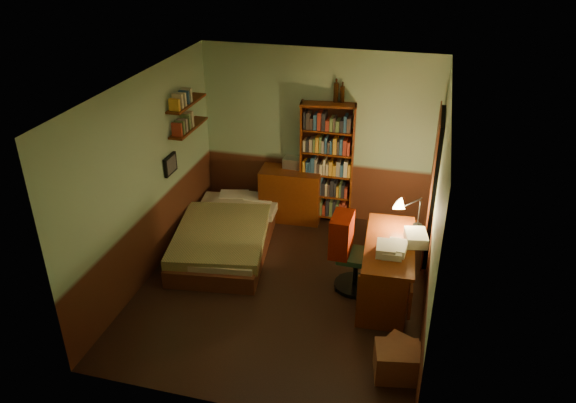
% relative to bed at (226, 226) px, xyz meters
% --- Properties ---
extents(floor, '(3.50, 4.00, 0.02)m').
position_rel_bed_xyz_m(floor, '(1.03, -0.74, -0.33)').
color(floor, black).
rests_on(floor, ground).
extents(ceiling, '(3.50, 4.00, 0.02)m').
position_rel_bed_xyz_m(ceiling, '(1.03, -0.74, 2.29)').
color(ceiling, silver).
rests_on(ceiling, wall_back).
extents(wall_back, '(3.50, 0.02, 2.60)m').
position_rel_bed_xyz_m(wall_back, '(1.03, 1.27, 0.98)').
color(wall_back, '#8BAD87').
rests_on(wall_back, ground).
extents(wall_left, '(0.02, 4.00, 2.60)m').
position_rel_bed_xyz_m(wall_left, '(-0.73, -0.74, 0.98)').
color(wall_left, '#8BAD87').
rests_on(wall_left, ground).
extents(wall_right, '(0.02, 4.00, 2.60)m').
position_rel_bed_xyz_m(wall_right, '(2.79, -0.74, 0.98)').
color(wall_right, '#8BAD87').
rests_on(wall_right, ground).
extents(wall_front, '(3.50, 0.02, 2.60)m').
position_rel_bed_xyz_m(wall_front, '(1.03, -2.75, 0.98)').
color(wall_front, '#8BAD87').
rests_on(wall_front, ground).
extents(doorway, '(0.06, 0.90, 2.00)m').
position_rel_bed_xyz_m(doorway, '(2.75, 0.56, 0.68)').
color(doorway, black).
rests_on(doorway, ground).
extents(door_trim, '(0.02, 0.98, 2.08)m').
position_rel_bed_xyz_m(door_trim, '(2.71, 0.56, 0.68)').
color(door_trim, '#4A2213').
rests_on(door_trim, ground).
extents(bed, '(1.43, 2.30, 0.64)m').
position_rel_bed_xyz_m(bed, '(0.00, 0.00, 0.00)').
color(bed, '#627341').
rests_on(bed, ground).
extents(dresser, '(0.94, 0.51, 0.81)m').
position_rel_bed_xyz_m(dresser, '(0.67, 1.03, 0.08)').
color(dresser, '#56210A').
rests_on(dresser, ground).
extents(mini_stereo, '(0.29, 0.23, 0.15)m').
position_rel_bed_xyz_m(mini_stereo, '(0.68, 1.15, 0.57)').
color(mini_stereo, '#B2B2B7').
rests_on(mini_stereo, dresser).
extents(bookshelf, '(0.82, 0.36, 1.86)m').
position_rel_bed_xyz_m(bookshelf, '(1.19, 1.11, 0.61)').
color(bookshelf, '#56210A').
rests_on(bookshelf, ground).
extents(bottle_left, '(0.08, 0.08, 0.27)m').
position_rel_bed_xyz_m(bottle_left, '(1.27, 1.22, 1.67)').
color(bottle_left, black).
rests_on(bottle_left, bookshelf).
extents(bottle_right, '(0.07, 0.07, 0.23)m').
position_rel_bed_xyz_m(bottle_right, '(1.36, 1.22, 1.66)').
color(bottle_right, black).
rests_on(bottle_right, bookshelf).
extents(desk, '(0.66, 1.44, 0.75)m').
position_rel_bed_xyz_m(desk, '(2.31, -0.57, 0.06)').
color(desk, '#56210A').
rests_on(desk, ground).
extents(paper_stack, '(0.31, 0.38, 0.13)m').
position_rel_bed_xyz_m(paper_stack, '(2.60, -0.48, 0.50)').
color(paper_stack, silver).
rests_on(paper_stack, desk).
extents(desk_lamp, '(0.22, 0.22, 0.67)m').
position_rel_bed_xyz_m(desk_lamp, '(2.60, -0.07, 0.77)').
color(desk_lamp, black).
rests_on(desk_lamp, desk).
extents(office_chair, '(0.44, 0.39, 0.87)m').
position_rel_bed_xyz_m(office_chair, '(1.91, -0.52, 0.11)').
color(office_chair, '#2A5238').
rests_on(office_chair, ground).
extents(red_jacket, '(0.30, 0.47, 0.52)m').
position_rel_bed_xyz_m(red_jacket, '(1.87, -0.68, 0.81)').
color(red_jacket, '#951A05').
rests_on(red_jacket, office_chair).
extents(wall_shelf_lower, '(0.20, 0.90, 0.03)m').
position_rel_bed_xyz_m(wall_shelf_lower, '(-0.61, 0.36, 1.28)').
color(wall_shelf_lower, '#56210A').
rests_on(wall_shelf_lower, wall_left).
extents(wall_shelf_upper, '(0.20, 0.90, 0.03)m').
position_rel_bed_xyz_m(wall_shelf_upper, '(-0.61, 0.36, 1.63)').
color(wall_shelf_upper, '#56210A').
rests_on(wall_shelf_upper, wall_left).
extents(framed_picture, '(0.04, 0.32, 0.26)m').
position_rel_bed_xyz_m(framed_picture, '(-0.69, -0.14, 0.93)').
color(framed_picture, black).
rests_on(framed_picture, wall_left).
extents(cardboard_box_a, '(0.51, 0.44, 0.34)m').
position_rel_bed_xyz_m(cardboard_box_a, '(2.56, -1.91, -0.15)').
color(cardboard_box_a, brown).
rests_on(cardboard_box_a, ground).
extents(cardboard_box_b, '(0.46, 0.43, 0.26)m').
position_rel_bed_xyz_m(cardboard_box_b, '(2.59, -1.72, -0.19)').
color(cardboard_box_b, brown).
rests_on(cardboard_box_b, ground).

